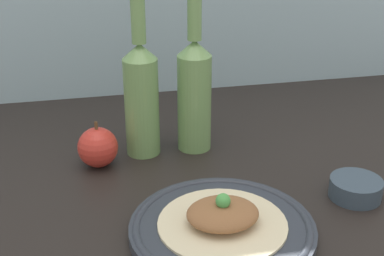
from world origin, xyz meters
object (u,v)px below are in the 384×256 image
(cider_bottle_right, at_px, (194,90))
(dipping_bowl, at_px, (356,188))
(plated_food, at_px, (223,217))
(apple, at_px, (98,147))
(cider_bottle_left, at_px, (141,94))
(plate, at_px, (222,229))

(cider_bottle_right, distance_m, dipping_bowl, 0.33)
(plated_food, distance_m, apple, 0.30)
(cider_bottle_left, distance_m, dipping_bowl, 0.40)
(cider_bottle_right, bearing_deg, cider_bottle_left, 180.00)
(plate, distance_m, cider_bottle_left, 0.32)
(plated_food, bearing_deg, apple, 123.02)
(cider_bottle_left, bearing_deg, dipping_bowl, -36.19)
(cider_bottle_left, xyz_separation_m, cider_bottle_right, (0.10, 0.00, 0.00))
(cider_bottle_left, xyz_separation_m, apple, (-0.09, -0.04, -0.08))
(apple, distance_m, dipping_bowl, 0.45)
(plate, distance_m, cider_bottle_right, 0.31)
(cider_bottle_left, height_order, cider_bottle_right, same)
(plated_food, height_order, cider_bottle_right, cider_bottle_right)
(plated_food, distance_m, dipping_bowl, 0.25)
(plate, relative_size, cider_bottle_left, 0.87)
(plated_food, height_order, cider_bottle_left, cider_bottle_left)
(plated_food, relative_size, cider_bottle_left, 0.61)
(plate, height_order, plated_food, plated_food)
(plate, xyz_separation_m, apple, (-0.16, 0.25, 0.02))
(cider_bottle_left, relative_size, cider_bottle_right, 1.00)
(cider_bottle_right, bearing_deg, plate, -94.19)
(plate, bearing_deg, cider_bottle_right, 85.81)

